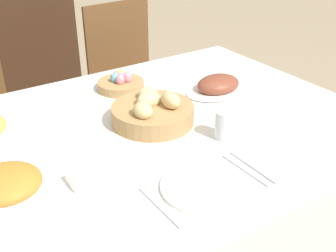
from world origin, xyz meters
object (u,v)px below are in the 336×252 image
egg_basket (121,83)px  dinner_plate (205,187)px  spoon (253,167)px  chair_far_right (131,81)px  carrot_bowl (7,189)px  knife (245,170)px  drinking_cup (225,125)px  butter_dish (89,176)px  bread_basket (152,111)px  ham_platter (218,86)px  fork (159,207)px

egg_basket → dinner_plate: (-0.13, -0.72, -0.02)m
dinner_plate → spoon: (0.18, 0.00, -0.00)m
chair_far_right → carrot_bowl: size_ratio=4.43×
knife → drinking_cup: drinking_cup is taller
butter_dish → drinking_cup: bearing=-2.8°
drinking_cup → egg_basket: bearing=99.8°
bread_basket → ham_platter: bread_basket is taller
bread_basket → carrot_bowl: size_ratio=1.36×
carrot_bowl → fork: bearing=-36.4°
spoon → drinking_cup: (0.04, 0.18, 0.05)m
ham_platter → bread_basket: bearing=-167.8°
egg_basket → spoon: egg_basket is taller
bread_basket → egg_basket: (0.04, 0.32, -0.02)m
bread_basket → butter_dish: bread_basket is taller
egg_basket → drinking_cup: size_ratio=1.98×
egg_basket → ham_platter: 0.40m
carrot_bowl → spoon: (0.64, -0.23, -0.04)m
ham_platter → carrot_bowl: (-0.91, -0.25, 0.02)m
butter_dish → dinner_plate: bearing=-39.7°
dinner_plate → bread_basket: bearing=78.2°
carrot_bowl → drinking_cup: drinking_cup is taller
ham_platter → drinking_cup: size_ratio=2.98×
ham_platter → butter_dish: ham_platter is taller
fork → bread_basket: bearing=59.6°
ham_platter → drinking_cup: drinking_cup is taller
ham_platter → butter_dish: bearing=-158.0°
chair_far_right → butter_dish: chair_far_right is taller
dinner_plate → knife: size_ratio=1.29×
carrot_bowl → spoon: bearing=-19.9°
chair_far_right → egg_basket: 0.74m
egg_basket → knife: (0.02, -0.72, -0.02)m
ham_platter → fork: ham_platter is taller
chair_far_right → drinking_cup: chair_far_right is taller
dinner_plate → fork: (-0.15, 0.00, -0.00)m
knife → drinking_cup: (0.07, 0.18, 0.05)m
drinking_cup → butter_dish: 0.47m
carrot_bowl → drinking_cup: bearing=-4.1°
chair_far_right → dinner_plate: 1.42m
butter_dish → spoon: bearing=-25.8°
dinner_plate → butter_dish: butter_dish is taller
chair_far_right → dinner_plate: bearing=-115.1°
carrot_bowl → fork: size_ratio=1.12×
fork → dinner_plate: bearing=-0.6°
carrot_bowl → butter_dish: 0.22m
fork → drinking_cup: 0.41m
chair_far_right → ham_platter: chair_far_right is taller
carrot_bowl → drinking_cup: size_ratio=2.21×
chair_far_right → egg_basket: bearing=-126.3°
egg_basket → knife: size_ratio=1.01×
fork → knife: 0.29m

